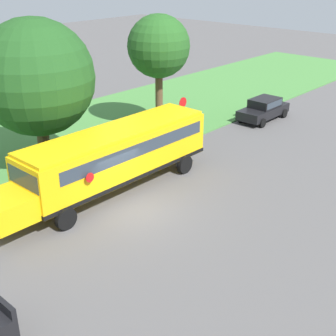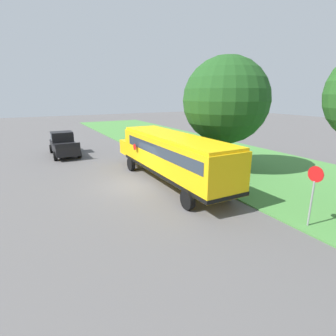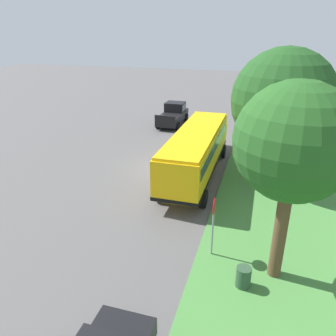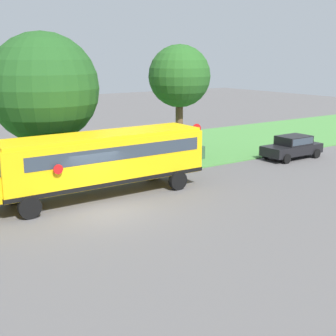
% 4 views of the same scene
% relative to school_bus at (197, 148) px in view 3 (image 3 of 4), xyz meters
% --- Properties ---
extents(ground_plane, '(120.00, 120.00, 0.00)m').
position_rel_school_bus_xyz_m(ground_plane, '(2.24, -0.77, -1.92)').
color(ground_plane, '#565454').
extents(grass_verge, '(12.00, 80.00, 0.08)m').
position_rel_school_bus_xyz_m(grass_verge, '(-7.76, -0.77, -1.88)').
color(grass_verge, '#47843D').
rests_on(grass_verge, ground).
extents(school_bus, '(2.84, 12.42, 3.16)m').
position_rel_school_bus_xyz_m(school_bus, '(0.00, 0.00, 0.00)').
color(school_bus, yellow).
rests_on(school_bus, ground).
extents(pickup_truck, '(2.28, 5.40, 2.10)m').
position_rel_school_bus_xyz_m(pickup_truck, '(4.94, -11.98, -0.85)').
color(pickup_truck, black).
rests_on(pickup_truck, ground).
extents(oak_tree_beside_bus, '(6.11, 6.11, 8.18)m').
position_rel_school_bus_xyz_m(oak_tree_beside_bus, '(-4.75, -0.80, 3.34)').
color(oak_tree_beside_bus, '#4C3826').
rests_on(oak_tree_beside_bus, ground).
extents(oak_tree_roadside_mid, '(4.10, 4.10, 7.60)m').
position_rel_school_bus_xyz_m(oak_tree_roadside_mid, '(-5.02, 8.40, 3.58)').
color(oak_tree_roadside_mid, brown).
rests_on(oak_tree_roadside_mid, ground).
extents(stop_sign, '(0.08, 0.68, 2.74)m').
position_rel_school_bus_xyz_m(stop_sign, '(-2.36, 8.00, -0.19)').
color(stop_sign, gray).
rests_on(stop_sign, ground).
extents(trash_bin, '(0.56, 0.56, 0.90)m').
position_rel_school_bus_xyz_m(trash_bin, '(-3.82, 9.55, -1.47)').
color(trash_bin, '#2D4C33').
rests_on(trash_bin, ground).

